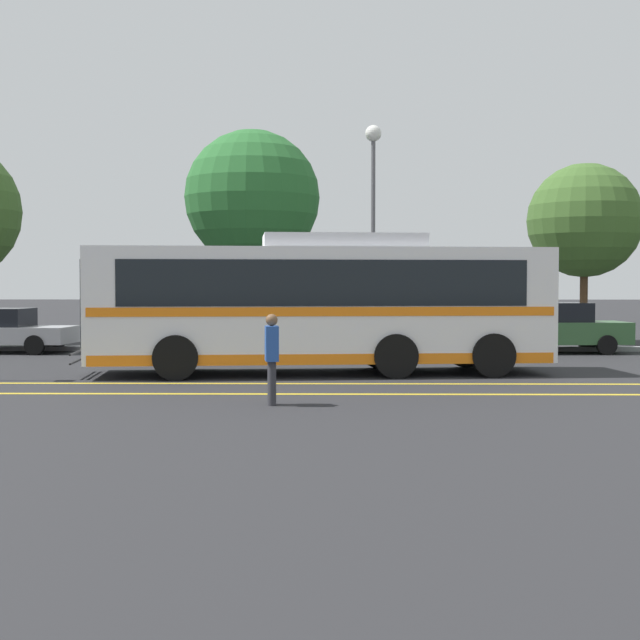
{
  "coord_description": "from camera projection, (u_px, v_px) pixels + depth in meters",
  "views": [
    {
      "loc": [
        -0.62,
        -21.22,
        2.08
      ],
      "look_at": [
        -0.94,
        -0.28,
        1.27
      ],
      "focal_mm": 50.0,
      "sensor_mm": 36.0,
      "label": 1
    }
  ],
  "objects": [
    {
      "name": "ground_plane",
      "position": [
        359.0,
        372.0,
        21.28
      ],
      "size": [
        220.0,
        220.0,
        0.0
      ],
      "primitive_type": "plane",
      "color": "#262628"
    },
    {
      "name": "parked_car_3",
      "position": [
        553.0,
        328.0,
        27.29
      ],
      "size": [
        4.6,
        2.04,
        1.55
      ],
      "rotation": [
        0.0,
        0.0,
        1.64
      ],
      "color": "#335B33",
      "rests_on": "ground_plane"
    },
    {
      "name": "tree_1",
      "position": [
        585.0,
        221.0,
        31.91
      ],
      "size": [
        4.08,
        4.08,
        6.46
      ],
      "color": "#513823",
      "rests_on": "ground_plane"
    },
    {
      "name": "parked_car_0",
      "position": [
        2.0,
        330.0,
        27.46
      ],
      "size": [
        4.28,
        2.05,
        1.38
      ],
      "rotation": [
        0.0,
        0.0,
        -1.61
      ],
      "color": "#9E9EA3",
      "rests_on": "ground_plane"
    },
    {
      "name": "lane_strip_0",
      "position": [
        318.0,
        384.0,
        18.82
      ],
      "size": [
        30.61,
        0.2,
        0.01
      ],
      "primitive_type": "cube",
      "rotation": [
        0.0,
        0.0,
        1.57
      ],
      "color": "gold",
      "rests_on": "ground_plane"
    },
    {
      "name": "parked_car_2",
      "position": [
        384.0,
        332.0,
        27.23
      ],
      "size": [
        3.94,
        2.09,
        1.26
      ],
      "rotation": [
        0.0,
        0.0,
        -1.55
      ],
      "color": "#9E9EA3",
      "rests_on": "ground_plane"
    },
    {
      "name": "transit_bus",
      "position": [
        321.0,
        302.0,
        20.95
      ],
      "size": [
        11.11,
        3.69,
        3.27
      ],
      "rotation": [
        0.0,
        0.0,
        1.67
      ],
      "color": "silver",
      "rests_on": "ground_plane"
    },
    {
      "name": "tree_2",
      "position": [
        252.0,
        198.0,
        31.88
      ],
      "size": [
        4.84,
        4.84,
        7.64
      ],
      "color": "#513823",
      "rests_on": "ground_plane"
    },
    {
      "name": "street_lamp",
      "position": [
        373.0,
        186.0,
        29.16
      ],
      "size": [
        0.53,
        0.53,
        7.32
      ],
      "color": "#59595E",
      "rests_on": "ground_plane"
    },
    {
      "name": "lane_strip_1",
      "position": [
        317.0,
        394.0,
        17.02
      ],
      "size": [
        30.61,
        0.2,
        0.01
      ],
      "primitive_type": "cube",
      "rotation": [
        0.0,
        0.0,
        1.57
      ],
      "color": "gold",
      "rests_on": "ground_plane"
    },
    {
      "name": "parked_car_1",
      "position": [
        204.0,
        331.0,
        26.92
      ],
      "size": [
        4.79,
        2.13,
        1.41
      ],
      "rotation": [
        0.0,
        0.0,
        1.49
      ],
      "color": "black",
      "rests_on": "ground_plane"
    },
    {
      "name": "pedestrian_0",
      "position": [
        272.0,
        354.0,
        15.44
      ],
      "size": [
        0.28,
        0.45,
        1.59
      ],
      "rotation": [
        0.0,
        0.0,
        1.71
      ],
      "color": "#2D2D33",
      "rests_on": "ground_plane"
    },
    {
      "name": "curb_strip",
      "position": [
        323.0,
        349.0,
        28.22
      ],
      "size": [
        38.61,
        0.36,
        0.15
      ],
      "primitive_type": "cube",
      "color": "#99999E",
      "rests_on": "ground_plane"
    }
  ]
}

